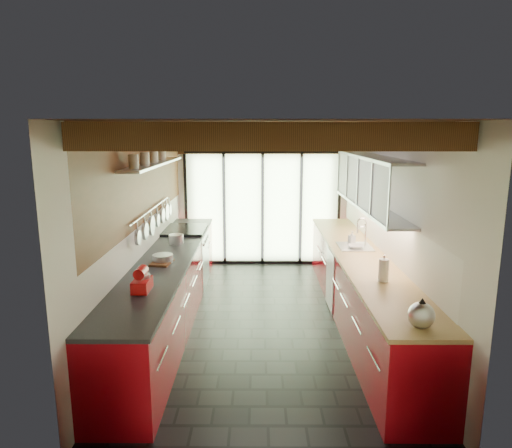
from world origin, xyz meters
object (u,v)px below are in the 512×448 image
at_px(soap_bottle, 352,237).
at_px(bowl, 356,247).
at_px(kettle, 421,314).
at_px(stand_mixer, 142,281).
at_px(paper_towel, 384,271).

relative_size(soap_bottle, bowl, 0.86).
bearing_deg(bowl, soap_bottle, 90.00).
bearing_deg(bowl, kettle, -90.00).
bearing_deg(kettle, soap_bottle, 90.00).
bearing_deg(stand_mixer, soap_bottle, 37.92).
height_order(stand_mixer, kettle, kettle).
bearing_deg(bowl, paper_towel, -90.00).
bearing_deg(kettle, bowl, 90.00).
height_order(kettle, paper_towel, paper_towel).
bearing_deg(paper_towel, bowl, 90.00).
relative_size(kettle, paper_towel, 1.00).
relative_size(paper_towel, soap_bottle, 1.60).
bearing_deg(stand_mixer, paper_towel, 6.59).
bearing_deg(soap_bottle, stand_mixer, -142.08).
distance_m(paper_towel, bowl, 1.41).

